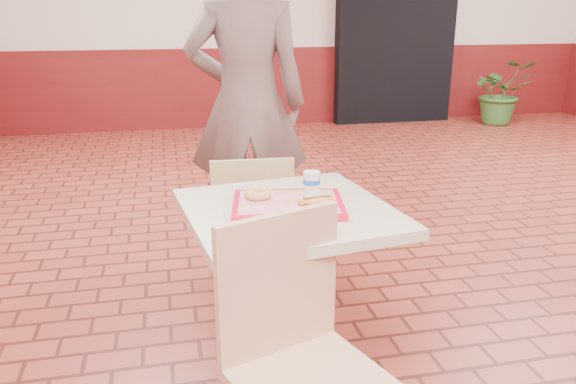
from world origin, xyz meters
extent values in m
cube|color=maroon|center=(0.00, 0.00, 0.00)|extent=(8.00, 10.00, 0.01)
cube|color=beige|center=(0.00, 5.00, 1.50)|extent=(8.00, 0.01, 3.00)
cube|color=#5B1111|center=(0.00, 4.98, 0.50)|extent=(8.00, 0.04, 1.00)
cube|color=black|center=(1.20, 4.88, 1.10)|extent=(1.60, 0.22, 2.20)
cube|color=beige|center=(-1.42, -0.41, 0.75)|extent=(0.73, 0.73, 0.04)
cylinder|color=gray|center=(-1.42, -0.41, 0.36)|extent=(0.08, 0.08, 0.73)
cylinder|color=gray|center=(-1.42, -0.41, 0.02)|extent=(0.53, 0.53, 0.03)
cube|color=tan|center=(-1.53, -0.80, 0.67)|extent=(0.40, 0.17, 0.45)
cube|color=tan|center=(-1.46, 0.28, 0.39)|extent=(0.40, 0.40, 0.04)
cube|color=tan|center=(-1.47, 0.11, 0.61)|extent=(0.38, 0.05, 0.42)
cylinder|color=gray|center=(-1.29, 0.43, 0.19)|extent=(0.03, 0.03, 0.37)
cylinder|color=gray|center=(-1.61, 0.45, 0.19)|extent=(0.03, 0.03, 0.37)
cylinder|color=gray|center=(-1.30, 0.11, 0.19)|extent=(0.03, 0.03, 0.37)
cylinder|color=gray|center=(-1.63, 0.13, 0.19)|extent=(0.03, 0.03, 0.37)
imported|color=#675550|center=(-1.37, 0.87, 0.95)|extent=(0.74, 0.53, 1.89)
cube|color=red|center=(-1.42, -0.41, 0.78)|extent=(0.40, 0.31, 0.02)
cube|color=#E18585|center=(-1.42, -0.41, 0.79)|extent=(0.36, 0.27, 0.00)
torus|color=#DC9950|center=(-1.52, -0.35, 0.81)|extent=(0.11, 0.11, 0.03)
ellipsoid|color=gold|center=(-1.32, -0.46, 0.81)|extent=(0.13, 0.08, 0.03)
cube|color=white|center=(-1.32, -0.46, 0.83)|extent=(0.12, 0.06, 0.01)
ellipsoid|color=#B96D19|center=(-1.38, -0.46, 0.80)|extent=(0.03, 0.03, 0.02)
cylinder|color=silver|center=(-1.31, -0.33, 0.84)|extent=(0.06, 0.06, 0.08)
cylinder|color=blue|center=(-1.31, -0.33, 0.84)|extent=(0.07, 0.07, 0.02)
imported|color=#326729|center=(2.54, 4.40, 0.42)|extent=(0.86, 0.78, 0.85)
camera|label=1|loc=(-1.83, -2.30, 1.46)|focal=35.00mm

